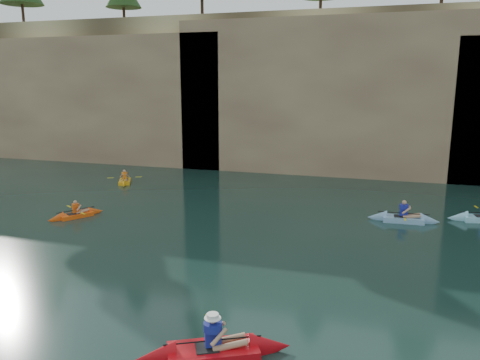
# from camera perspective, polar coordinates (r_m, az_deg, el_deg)

# --- Properties ---
(ground) EXTENTS (160.00, 160.00, 0.00)m
(ground) POSITION_cam_1_polar(r_m,az_deg,el_deg) (14.14, -4.99, -16.26)
(ground) COLOR black
(ground) RESTS_ON ground
(cliff) EXTENTS (70.00, 16.00, 12.00)m
(cliff) POSITION_cam_1_polar(r_m,az_deg,el_deg) (41.79, 10.70, 10.84)
(cliff) COLOR tan
(cliff) RESTS_ON ground
(cliff_slab_west) EXTENTS (26.00, 2.40, 10.56)m
(cliff_slab_west) POSITION_cam_1_polar(r_m,az_deg,el_deg) (42.18, -19.17, 9.42)
(cliff_slab_west) COLOR tan
(cliff_slab_west) RESTS_ON ground
(cliff_slab_center) EXTENTS (24.00, 2.40, 11.40)m
(cliff_slab_center) POSITION_cam_1_polar(r_m,az_deg,el_deg) (34.24, 12.62, 10.05)
(cliff_slab_center) COLOR tan
(cliff_slab_center) RESTS_ON ground
(sea_cave_west) EXTENTS (4.50, 1.00, 4.00)m
(sea_cave_west) POSITION_cam_1_polar(r_m,az_deg,el_deg) (40.75, -17.11, 4.85)
(sea_cave_west) COLOR black
(sea_cave_west) RESTS_ON ground
(sea_cave_center) EXTENTS (3.50, 1.00, 3.20)m
(sea_cave_center) POSITION_cam_1_polar(r_m,az_deg,el_deg) (34.97, 2.36, 3.61)
(sea_cave_center) COLOR black
(sea_cave_center) RESTS_ON ground
(sea_cave_east) EXTENTS (5.00, 1.00, 4.50)m
(sea_cave_east) POSITION_cam_1_polar(r_m,az_deg,el_deg) (34.16, 25.76, 3.33)
(sea_cave_east) COLOR black
(sea_cave_east) RESTS_ON ground
(main_kayaker) EXTENTS (3.90, 2.60, 1.46)m
(main_kayaker) POSITION_cam_1_polar(r_m,az_deg,el_deg) (12.22, -3.31, -20.11)
(main_kayaker) COLOR red
(main_kayaker) RESTS_ON ground
(kayaker_orange) EXTENTS (2.04, 2.74, 1.07)m
(kayaker_orange) POSITION_cam_1_polar(r_m,az_deg,el_deg) (24.85, -19.35, -4.00)
(kayaker_orange) COLOR #FB550F
(kayaker_orange) RESTS_ON ground
(kayaker_ltblue_near) EXTENTS (3.37, 2.59, 1.33)m
(kayaker_ltblue_near) POSITION_cam_1_polar(r_m,az_deg,el_deg) (24.03, 19.26, -4.45)
(kayaker_ltblue_near) COLOR #7EADD4
(kayaker_ltblue_near) RESTS_ON ground
(kayaker_yellow) EXTENTS (2.05, 2.78, 1.13)m
(kayaker_yellow) POSITION_cam_1_polar(r_m,az_deg,el_deg) (32.12, -13.87, -0.12)
(kayaker_yellow) COLOR #FCAF15
(kayaker_yellow) RESTS_ON ground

